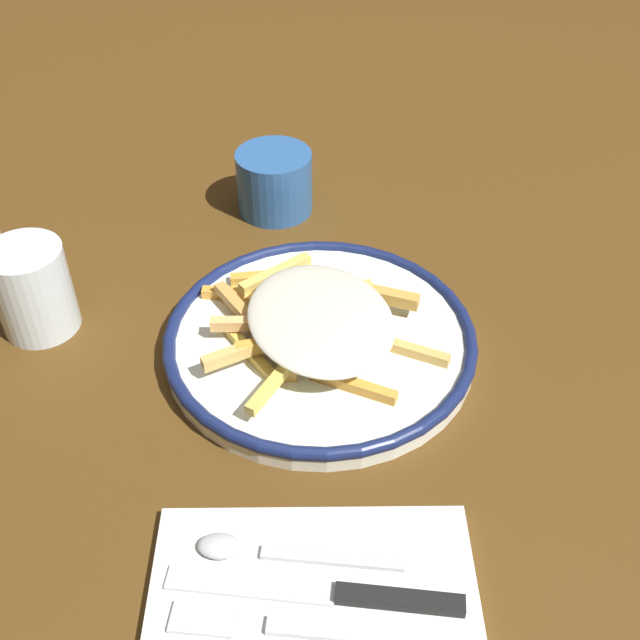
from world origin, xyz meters
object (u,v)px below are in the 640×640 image
object	(u,v)px
napkin	(314,598)
knife	(341,594)
fries_heap	(313,319)
fork	(297,629)
spoon	(265,551)
water_glass	(33,289)
coffee_mug	(274,181)
plate	(320,340)

from	to	relation	value
napkin	knife	xyz separation A→B (m)	(-0.00, -0.02, 0.01)
fries_heap	fork	distance (m)	0.28
knife	spoon	world-z (taller)	spoon
knife	spoon	distance (m)	0.06
fork	spoon	distance (m)	0.06
knife	water_glass	xyz separation A→B (m)	(0.31, 0.28, 0.03)
spoon	coffee_mug	world-z (taller)	coffee_mug
fries_heap	fork	world-z (taller)	fries_heap
fork	coffee_mug	bearing A→B (deg)	1.84
napkin	knife	size ratio (longest dim) A/B	1.11
fork	water_glass	distance (m)	0.41
plate	napkin	world-z (taller)	plate
plate	fries_heap	xyz separation A→B (m)	(-0.00, 0.01, 0.03)
plate	water_glass	distance (m)	0.28
knife	spoon	size ratio (longest dim) A/B	1.38
fries_heap	napkin	bearing A→B (deg)	178.22
plate	fries_heap	distance (m)	0.03
plate	water_glass	world-z (taller)	water_glass
knife	water_glass	size ratio (longest dim) A/B	2.31
plate	coffee_mug	xyz separation A→B (m)	(0.24, 0.04, 0.02)
fries_heap	water_glass	bearing A→B (deg)	79.61
fries_heap	fork	xyz separation A→B (m)	(-0.28, 0.02, -0.03)
fork	water_glass	world-z (taller)	water_glass
fork	spoon	world-z (taller)	spoon
napkin	spoon	bearing A→B (deg)	46.48
fries_heap	water_glass	xyz separation A→B (m)	(0.05, 0.27, 0.00)
plate	coffee_mug	distance (m)	0.25
napkin	fork	distance (m)	0.03
napkin	fork	xyz separation A→B (m)	(-0.03, 0.01, 0.01)
fries_heap	napkin	xyz separation A→B (m)	(-0.26, 0.01, -0.04)
spoon	water_glass	size ratio (longest dim) A/B	1.68
water_glass	coffee_mug	distance (m)	0.30
napkin	plate	bearing A→B (deg)	-3.16
napkin	fork	world-z (taller)	fork
fork	fries_heap	bearing A→B (deg)	-4.07
napkin	spoon	size ratio (longest dim) A/B	1.52
spoon	coffee_mug	distance (m)	0.47
spoon	napkin	bearing A→B (deg)	-133.52
napkin	spoon	xyz separation A→B (m)	(0.03, 0.03, 0.01)
napkin	spoon	world-z (taller)	spoon
plate	fork	distance (m)	0.29
fries_heap	coffee_mug	distance (m)	0.25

